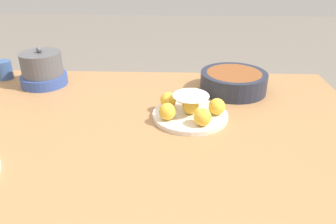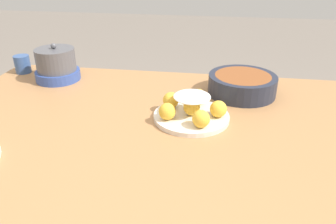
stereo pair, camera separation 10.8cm
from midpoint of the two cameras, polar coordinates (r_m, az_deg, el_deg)
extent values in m
cylinder|color=#A87547|center=(1.89, -25.72, -5.13)|extent=(0.06, 0.06, 0.71)
cylinder|color=#A87547|center=(1.76, 19.80, -6.31)|extent=(0.06, 0.06, 0.71)
cube|color=#A87547|center=(1.08, -6.94, -3.58)|extent=(1.51, 1.06, 0.03)
cylinder|color=silver|center=(1.13, 1.14, -0.66)|extent=(0.26, 0.26, 0.02)
sphere|color=yellow|center=(1.11, 5.76, 0.89)|extent=(0.06, 0.06, 0.06)
sphere|color=yellow|center=(1.19, 2.01, 2.84)|extent=(0.06, 0.06, 0.06)
sphere|color=yellow|center=(1.15, -2.64, 2.03)|extent=(0.06, 0.06, 0.06)
sphere|color=yellow|center=(1.07, -2.99, 0.01)|extent=(0.06, 0.06, 0.06)
sphere|color=yellow|center=(1.04, 3.08, -0.99)|extent=(0.06, 0.06, 0.06)
ellipsoid|color=white|center=(1.09, 1.18, 2.81)|extent=(0.12, 0.12, 0.02)
sphere|color=yellow|center=(1.11, 1.16, 1.01)|extent=(0.06, 0.06, 0.06)
cylinder|color=#232838|center=(1.34, 9.08, 5.17)|extent=(0.27, 0.27, 0.08)
cylinder|color=brown|center=(1.33, 9.18, 6.50)|extent=(0.22, 0.22, 0.01)
cylinder|color=#38568E|center=(1.65, -28.39, 6.44)|extent=(0.07, 0.07, 0.08)
cylinder|color=#334C99|center=(1.52, -22.68, 5.19)|extent=(0.19, 0.19, 0.04)
cylinder|color=#515156|center=(1.49, -23.15, 7.67)|extent=(0.17, 0.17, 0.10)
sphere|color=#515156|center=(1.48, -23.57, 9.87)|extent=(0.02, 0.02, 0.02)
camera|label=1|loc=(0.05, -92.86, -1.45)|focal=35.00mm
camera|label=2|loc=(0.05, 87.14, 1.45)|focal=35.00mm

